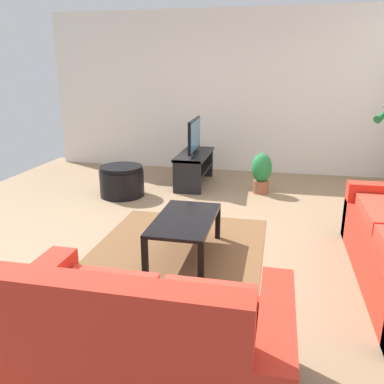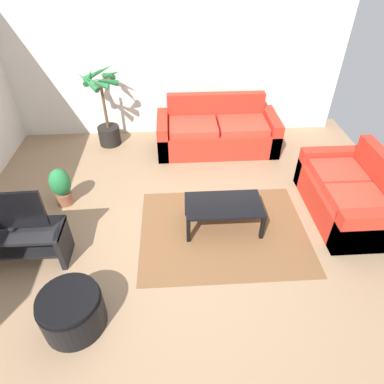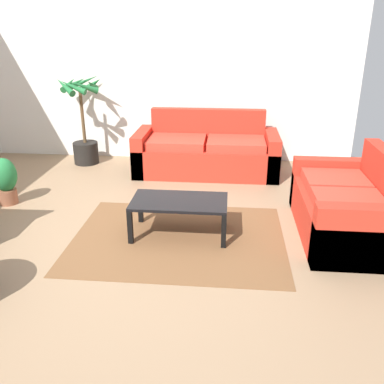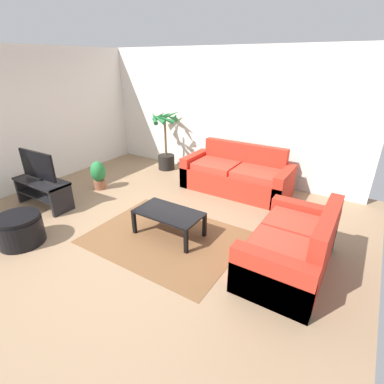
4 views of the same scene
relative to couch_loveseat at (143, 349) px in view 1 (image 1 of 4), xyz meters
name	(u,v)px [view 1 (image 1 of 4)]	position (x,y,z in m)	size (l,w,h in m)	color
ground_plane	(176,233)	(-2.28, -0.40, -0.30)	(6.60, 6.60, 0.00)	#937556
wall_left	(218,93)	(-5.28, -0.40, 1.05)	(0.06, 6.00, 2.70)	silver
couch_loveseat	(143,349)	(0.00, 0.00, 0.00)	(0.90, 1.58, 0.90)	red
tv_stand	(194,164)	(-4.24, -0.61, 0.03)	(1.10, 0.45, 0.50)	black
tv	(195,135)	(-4.24, -0.60, 0.48)	(0.86, 0.10, 0.53)	black
coffee_table	(185,223)	(-1.76, -0.17, 0.04)	(1.00, 0.55, 0.39)	black
area_rug	(175,254)	(-1.76, -0.27, -0.29)	(2.20, 1.70, 0.01)	brown
potted_plant_small	(261,172)	(-3.99, 0.44, 0.02)	(0.29, 0.29, 0.59)	brown
ottoman	(122,181)	(-3.44, -1.50, -0.08)	(0.63, 0.63, 0.43)	black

